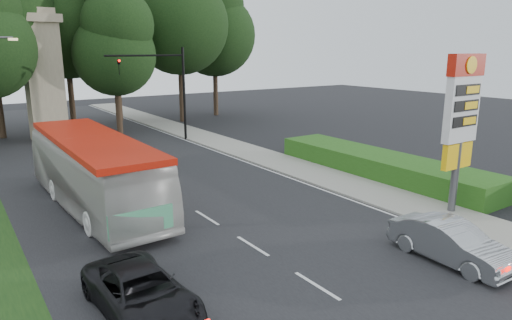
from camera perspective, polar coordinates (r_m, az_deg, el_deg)
ground at (r=14.17m, az=9.02°, el=-16.17°), size 120.00×120.00×0.00m
road_surface at (r=23.58m, az=-11.37°, el=-3.91°), size 14.00×80.00×0.02m
sidewalk_right at (r=27.82m, az=4.91°, el=-0.89°), size 3.00×80.00×0.12m
hedge at (r=26.98m, az=15.29°, el=-0.60°), size 3.00×14.00×1.20m
gas_station_pylon at (r=20.99m, az=24.32°, el=5.43°), size 2.10×0.45×6.85m
traffic_signal_mast at (r=35.86m, az=-10.96°, el=9.64°), size 6.10×0.35×7.20m
monument at (r=39.42m, az=-25.04°, el=9.60°), size 3.00×3.00×10.05m
tree_center_right at (r=45.03m, az=-23.04°, el=17.69°), size 9.24×9.24×18.15m
tree_east_near at (r=48.16m, az=-17.35°, el=16.20°), size 8.12×8.12×15.95m
tree_east_mid at (r=46.39m, az=-9.71°, el=18.80°), size 9.52×9.52×18.70m
tree_far_east at (r=50.36m, az=-5.26°, el=17.36°), size 8.68×8.68×17.05m
tree_monument_right at (r=40.19m, az=-17.38°, el=14.45°), size 6.72×6.72×13.20m
transit_bus at (r=21.62m, az=-19.59°, el=-1.55°), size 3.22×11.88×3.28m
sedan_silver at (r=16.91m, az=23.16°, el=-9.41°), size 1.62×4.30×1.40m
suv_charcoal at (r=13.16m, az=-14.17°, el=-15.77°), size 2.28×4.61×1.26m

